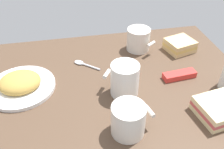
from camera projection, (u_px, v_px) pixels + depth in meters
The scene contains 9 objects.
tabletop at pixel (112, 84), 81.69cm from camera, with size 90.00×64.00×2.00cm, color #4C3828.
plate_of_food at pixel (20, 84), 77.45cm from camera, with size 21.22×21.22×5.18cm.
coffee_mug_black at pixel (125, 79), 73.64cm from camera, with size 10.62×9.33×10.36cm.
coffee_mug_milky at pixel (138, 39), 94.35cm from camera, with size 9.70×10.89×8.52cm.
coffee_mug_spare at pixel (129, 119), 62.30cm from camera, with size 11.16×8.71×8.70cm.
sandwich_main at pixel (180, 45), 95.00cm from camera, with size 11.73×11.04×4.40cm.
sandwich_side at pixel (220, 109), 68.23cm from camera, with size 13.31×12.33×4.40cm.
spoon at pixel (83, 64), 88.44cm from camera, with size 9.12×8.17×0.80cm.
snack_bar at pixel (179, 75), 82.25cm from camera, with size 11.07×3.36×2.00cm, color red.
Camera 1 is at (12.27, 61.48, 53.47)cm, focal length 39.92 mm.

